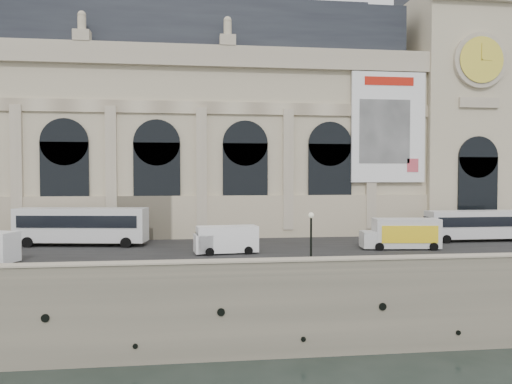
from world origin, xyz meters
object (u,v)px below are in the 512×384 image
box_truck (402,234)px  lamp_right (311,241)px  bus_left (81,225)px  van_c (223,240)px  bus_right (478,224)px

box_truck → lamp_right: size_ratio=1.74×
bus_left → van_c: 15.83m
bus_right → lamp_right: size_ratio=2.59×
bus_left → lamp_right: bearing=-37.1°
van_c → box_truck: bearing=2.2°
bus_left → box_truck: bus_left is taller
bus_left → bus_right: size_ratio=1.17×
box_truck → lamp_right: (-11.39, -9.31, 0.70)m
lamp_right → bus_right: bearing=31.8°
bus_right → box_truck: 11.59m
bus_left → box_truck: 32.52m
box_truck → lamp_right: lamp_right is taller
box_truck → lamp_right: bearing=-140.7°
bus_right → van_c: size_ratio=1.92×
bus_right → van_c: bearing=-169.9°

